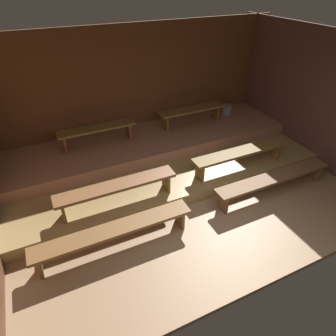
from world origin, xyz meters
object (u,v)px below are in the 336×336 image
object	(u,v)px
bench_floor_right	(274,179)
bench_middle_left	(97,130)
bench_floor_left	(115,231)
pail_middle	(226,109)
bench_lower_left	(117,188)
bench_lower_right	(240,154)
bench_middle_right	(192,111)

from	to	relation	value
bench_floor_right	bench_middle_left	world-z (taller)	bench_middle_left
bench_floor_left	pail_middle	bearing A→B (deg)	34.60
pail_middle	bench_middle_left	bearing A→B (deg)	-177.41
pail_middle	bench_lower_left	bearing A→B (deg)	-151.51
bench_lower_right	pail_middle	world-z (taller)	pail_middle
bench_floor_left	bench_floor_right	bearing A→B (deg)	0.00
bench_floor_right	bench_lower_right	bearing A→B (deg)	111.48
bench_middle_right	pail_middle	size ratio (longest dim) A/B	5.88
bench_middle_left	bench_middle_right	world-z (taller)	same
bench_middle_right	bench_floor_right	bearing A→B (deg)	-80.59
bench_floor_right	bench_middle_left	bearing A→B (deg)	137.39
bench_floor_left	bench_middle_left	distance (m)	2.57
bench_floor_left	pail_middle	xyz separation A→B (m)	(3.84, 2.65, 0.26)
bench_floor_left	bench_lower_left	size ratio (longest dim) A/B	1.20
bench_floor_left	bench_middle_left	xyz separation A→B (m)	(0.41, 2.50, 0.47)
bench_middle_right	pail_middle	xyz separation A→B (m)	(1.13, 0.16, -0.21)
bench_floor_right	bench_lower_left	xyz separation A→B (m)	(-2.84, 0.72, 0.24)
bench_floor_left	pail_middle	world-z (taller)	pail_middle
bench_floor_right	bench_lower_right	size ratio (longest dim) A/B	1.20
bench_lower_left	bench_middle_right	bearing A→B (deg)	36.16
pail_middle	bench_lower_right	bearing A→B (deg)	-117.34
bench_lower_left	bench_lower_right	size ratio (longest dim) A/B	1.00
bench_floor_right	bench_middle_left	distance (m)	3.72
bench_lower_left	bench_middle_left	size ratio (longest dim) A/B	1.28
bench_floor_right	bench_lower_left	distance (m)	2.94
bench_lower_right	bench_middle_right	world-z (taller)	bench_middle_right
bench_middle_left	bench_lower_right	bearing A→B (deg)	-36.16
bench_floor_left	bench_middle_left	world-z (taller)	bench_middle_left
bench_floor_right	bench_lower_left	world-z (taller)	bench_lower_left
bench_middle_right	pail_middle	world-z (taller)	bench_middle_right
bench_lower_left	bench_floor_right	bearing A→B (deg)	-14.20
bench_middle_left	pail_middle	size ratio (longest dim) A/B	5.88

